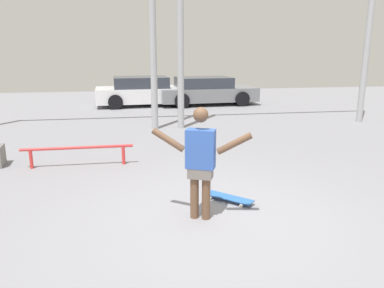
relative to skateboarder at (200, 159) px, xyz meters
name	(u,v)px	position (x,y,z in m)	size (l,w,h in m)	color
ground_plane	(216,218)	(0.22, -0.04, -0.89)	(36.00, 36.00, 0.00)	gray
skateboarder	(200,159)	(0.00, 0.00, 0.00)	(1.33, 0.63, 1.61)	brown
skateboard	(228,198)	(0.56, 0.53, -0.83)	(0.74, 0.73, 0.08)	#2D66B2
grind_rail	(78,151)	(-2.04, 2.87, -0.56)	(2.27, 0.08, 0.43)	red
parked_car_white	(144,91)	(-0.28, 11.64, -0.28)	(4.26, 2.17, 1.25)	white
parked_car_grey	(206,91)	(2.46, 11.48, -0.30)	(4.38, 2.19, 1.21)	slate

